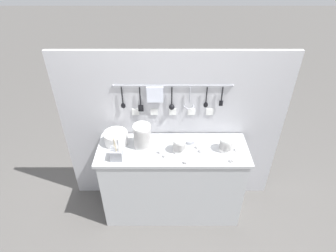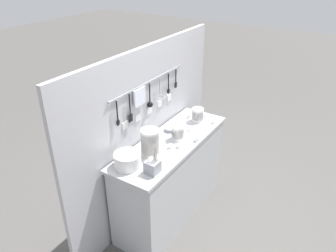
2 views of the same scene
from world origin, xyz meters
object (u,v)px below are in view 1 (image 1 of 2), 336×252
object	(u,v)px
bowl_stack_short_front	(179,145)
cup_back_left	(160,152)
steel_mixing_bowl	(189,140)
cup_mid_row	(201,151)
bowl_stack_wide_centre	(226,144)
plate_stack	(116,138)
cup_centre	(232,160)
bowl_stack_tall_left	(142,136)
cutlery_caddy	(117,154)
cup_back_right	(186,162)
cup_front_left	(198,147)
cup_front_right	(224,141)
cup_by_caddy	(166,156)
cup_beside_plates	(237,149)

from	to	relation	value
bowl_stack_short_front	cup_back_left	world-z (taller)	bowl_stack_short_front
bowl_stack_short_front	steel_mixing_bowl	distance (m)	0.19
bowl_stack_short_front	cup_back_left	bearing A→B (deg)	-170.42
cup_mid_row	bowl_stack_wide_centre	bearing A→B (deg)	7.79
plate_stack	cup_centre	world-z (taller)	plate_stack
bowl_stack_tall_left	cutlery_caddy	distance (m)	0.29
steel_mixing_bowl	cup_centre	size ratio (longest dim) A/B	3.05
cup_back_right	cup_front_left	distance (m)	0.25
cup_front_right	cup_back_left	distance (m)	0.65
steel_mixing_bowl	cup_centre	bearing A→B (deg)	-38.92
bowl_stack_tall_left	cup_mid_row	size ratio (longest dim) A/B	6.07
cup_front_right	cup_by_caddy	xyz separation A→B (m)	(-0.58, -0.22, 0.00)
bowl_stack_short_front	cup_mid_row	size ratio (longest dim) A/B	3.52
cup_front_right	cup_front_left	world-z (taller)	same
bowl_stack_wide_centre	cup_by_caddy	distance (m)	0.59
cup_back_left	cup_beside_plates	size ratio (longest dim) A/B	1.00
cup_by_caddy	cup_front_right	bearing A→B (deg)	20.64
bowl_stack_tall_left	cutlery_caddy	size ratio (longest dim) A/B	0.90
bowl_stack_wide_centre	cup_back_right	bearing A→B (deg)	-154.02
bowl_stack_wide_centre	cup_by_caddy	size ratio (longest dim) A/B	3.62
steel_mixing_bowl	cup_by_caddy	size ratio (longest dim) A/B	3.05
bowl_stack_wide_centre	cup_front_right	size ratio (longest dim) A/B	3.62
cup_back_right	cup_beside_plates	size ratio (longest dim) A/B	1.00
cup_back_right	cup_beside_plates	world-z (taller)	same
bowl_stack_tall_left	cup_front_right	world-z (taller)	bowl_stack_tall_left
cup_front_right	cutlery_caddy	bearing A→B (deg)	-167.10
bowl_stack_short_front	cup_mid_row	xyz separation A→B (m)	(0.21, -0.02, -0.05)
cup_by_caddy	bowl_stack_tall_left	bearing A→B (deg)	143.92
cup_mid_row	cup_front_left	world-z (taller)	same
cup_front_right	cup_beside_plates	bearing A→B (deg)	-51.03
plate_stack	cup_mid_row	world-z (taller)	plate_stack
bowl_stack_wide_centre	steel_mixing_bowl	bearing A→B (deg)	158.68
bowl_stack_short_front	bowl_stack_tall_left	distance (m)	0.36
cup_centre	cup_by_caddy	size ratio (longest dim) A/B	1.00
bowl_stack_tall_left	cup_front_left	distance (m)	0.55
steel_mixing_bowl	cup_mid_row	bearing A→B (deg)	-57.46
cup_front_right	cup_front_left	distance (m)	0.28
cup_back_right	cup_front_right	xyz separation A→B (m)	(0.39, 0.31, 0.00)
bowl_stack_tall_left	cup_mid_row	world-z (taller)	bowl_stack_tall_left
bowl_stack_short_front	cutlery_caddy	size ratio (longest dim) A/B	0.52
cup_front_right	cup_front_left	size ratio (longest dim) A/B	1.00
bowl_stack_wide_centre	cup_mid_row	size ratio (longest dim) A/B	3.62
bowl_stack_wide_centre	bowl_stack_tall_left	xyz separation A→B (m)	(-0.80, 0.06, 0.05)
cup_mid_row	cup_front_left	xyz separation A→B (m)	(-0.03, 0.06, 0.00)
cutlery_caddy	cup_mid_row	distance (m)	0.79
cutlery_caddy	cup_centre	distance (m)	1.06
bowl_stack_short_front	bowl_stack_wide_centre	bearing A→B (deg)	1.93
cutlery_caddy	cup_front_right	bearing A→B (deg)	12.90
cup_back_right	cup_centre	size ratio (longest dim) A/B	1.00
bowl_stack_wide_centre	steel_mixing_bowl	xyz separation A→B (m)	(-0.34, 0.13, -0.06)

